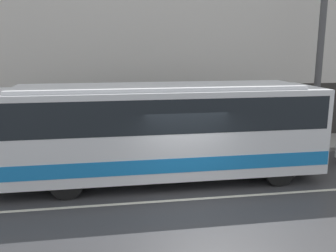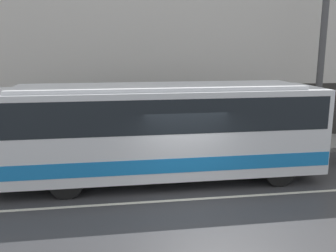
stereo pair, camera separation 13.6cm
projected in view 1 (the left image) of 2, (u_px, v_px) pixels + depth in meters
ground_plane at (190, 199)px, 11.04m from camera, size 60.00×60.00×0.00m
sidewalk at (163, 149)px, 16.09m from camera, size 60.00×2.49×0.17m
building_facade at (158, 29)px, 16.35m from camera, size 60.00×0.35×10.75m
lane_stripe at (190, 199)px, 11.04m from camera, size 54.00×0.14×0.01m
transit_bus at (160, 128)px, 12.26m from camera, size 10.69×2.54×3.22m
utility_pole_near at (321, 46)px, 15.65m from camera, size 0.28×0.28×8.50m
pedestrian_waiting at (176, 128)px, 16.45m from camera, size 0.36×0.36×1.57m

